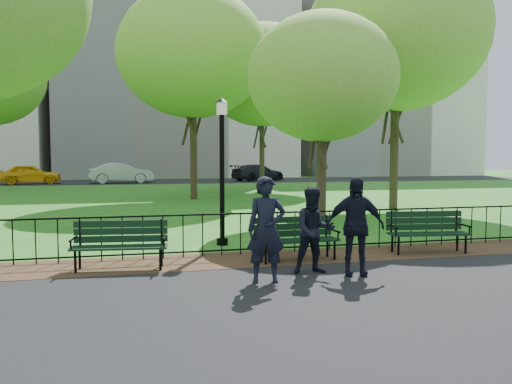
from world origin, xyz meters
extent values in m
plane|color=#2C6A1B|center=(0.00, 0.00, 0.00)|extent=(120.00, 120.00, 0.00)
cube|color=black|center=(0.00, -3.40, 0.01)|extent=(60.00, 9.20, 0.01)
cube|color=#392C17|center=(0.00, 1.50, 0.01)|extent=(60.00, 1.60, 0.01)
cube|color=black|center=(0.00, 35.00, 0.01)|extent=(70.00, 9.00, 0.01)
cylinder|color=black|center=(0.00, 2.00, 0.88)|extent=(24.00, 0.04, 0.04)
cylinder|color=black|center=(0.00, 2.00, 0.12)|extent=(24.00, 0.04, 0.04)
cylinder|color=black|center=(0.00, 2.00, 0.45)|extent=(0.02, 0.02, 0.90)
cube|color=silver|center=(2.00, 48.00, 15.00)|extent=(24.00, 15.00, 30.00)
cube|color=white|center=(26.00, 48.00, 12.00)|extent=(20.00, 15.00, 24.00)
cube|color=black|center=(0.37, 1.12, 0.42)|extent=(1.69, 0.53, 0.04)
cube|color=black|center=(0.35, 1.36, 0.73)|extent=(1.66, 0.12, 0.42)
cylinder|color=black|center=(-0.34, 0.91, 0.21)|extent=(0.05, 0.05, 0.42)
cylinder|color=black|center=(1.10, 0.99, 0.21)|extent=(0.05, 0.05, 0.42)
cylinder|color=black|center=(-0.36, 1.25, 0.21)|extent=(0.05, 0.05, 0.42)
cylinder|color=black|center=(1.08, 1.32, 0.21)|extent=(0.05, 0.05, 0.42)
cylinder|color=black|center=(-0.42, 1.08, 0.58)|extent=(0.07, 0.52, 0.04)
cylinder|color=black|center=(1.15, 1.16, 0.58)|extent=(0.07, 0.52, 0.04)
ellipsoid|color=black|center=(-0.35, 0.99, 0.65)|extent=(0.40, 0.29, 0.43)
cube|color=black|center=(-3.03, 1.13, 0.43)|extent=(1.75, 0.65, 0.04)
cube|color=black|center=(-3.00, 1.38, 0.75)|extent=(1.70, 0.24, 0.43)
cylinder|color=black|center=(-3.79, 1.05, 0.21)|extent=(0.05, 0.05, 0.43)
cylinder|color=black|center=(-2.32, 0.87, 0.21)|extent=(0.05, 0.05, 0.43)
cylinder|color=black|center=(-3.75, 1.39, 0.21)|extent=(0.05, 0.05, 0.43)
cylinder|color=black|center=(-2.28, 1.21, 0.21)|extent=(0.05, 0.05, 0.43)
cylinder|color=black|center=(-3.83, 1.23, 0.60)|extent=(0.10, 0.53, 0.04)
cylinder|color=black|center=(-2.23, 1.04, 0.60)|extent=(0.10, 0.53, 0.04)
cube|color=black|center=(3.33, 1.19, 0.43)|extent=(1.75, 0.67, 0.04)
cube|color=black|center=(3.37, 1.44, 0.75)|extent=(1.70, 0.25, 0.43)
cylinder|color=black|center=(2.58, 1.12, 0.21)|extent=(0.05, 0.05, 0.43)
cylinder|color=black|center=(4.05, 0.93, 0.21)|extent=(0.05, 0.05, 0.43)
cylinder|color=black|center=(2.62, 1.45, 0.21)|extent=(0.05, 0.05, 0.43)
cylinder|color=black|center=(4.09, 1.27, 0.21)|extent=(0.05, 0.05, 0.43)
cylinder|color=black|center=(2.53, 1.29, 0.60)|extent=(0.10, 0.53, 0.04)
cylinder|color=black|center=(4.14, 1.09, 0.60)|extent=(0.10, 0.53, 0.04)
cylinder|color=black|center=(-0.76, 3.31, 0.08)|extent=(0.27, 0.27, 0.15)
cylinder|color=black|center=(-0.76, 3.31, 1.54)|extent=(0.12, 0.12, 3.08)
cube|color=beige|center=(-0.76, 3.31, 3.18)|extent=(0.21, 0.21, 0.29)
cone|color=black|center=(-0.76, 3.31, 3.37)|extent=(0.31, 0.31, 0.12)
cylinder|color=#2D2116|center=(2.97, 6.51, 1.38)|extent=(0.29, 0.29, 2.77)
ellipsoid|color=#6FA732|center=(2.97, 6.51, 4.52)|extent=(4.66, 4.66, 3.96)
cylinder|color=#2D2116|center=(7.42, 9.98, 2.12)|extent=(0.33, 0.33, 4.23)
ellipsoid|color=#6FA732|center=(7.42, 9.98, 6.91)|extent=(7.13, 7.13, 6.06)
cylinder|color=#2D2116|center=(0.12, 16.27, 2.16)|extent=(0.34, 0.34, 4.32)
ellipsoid|color=#6FA732|center=(0.12, 16.27, 7.04)|extent=(7.27, 7.27, 6.18)
cylinder|color=#2D2116|center=(4.86, 21.21, 2.14)|extent=(0.31, 0.31, 4.27)
ellipsoid|color=#6FA732|center=(4.86, 21.21, 6.97)|extent=(7.20, 7.20, 6.12)
imported|color=black|center=(-0.67, -0.35, 0.88)|extent=(0.69, 0.51, 1.74)
imported|color=black|center=(0.30, 0.04, 0.78)|extent=(0.77, 0.45, 1.53)
imported|color=black|center=(0.95, -0.23, 0.87)|extent=(1.08, 0.68, 1.72)
imported|color=yellow|center=(-10.40, 32.92, 0.77)|extent=(4.64, 2.29, 1.52)
imported|color=#AEB0B6|center=(-3.68, 32.66, 0.82)|extent=(5.06, 2.26, 1.61)
imported|color=black|center=(7.83, 33.96, 0.72)|extent=(5.28, 3.68, 1.42)
camera|label=1|loc=(-2.77, -8.15, 2.06)|focal=35.00mm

